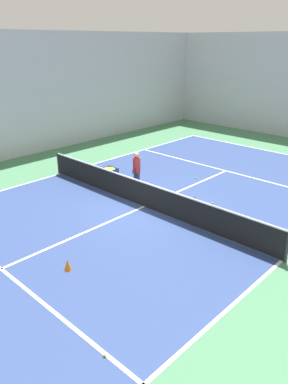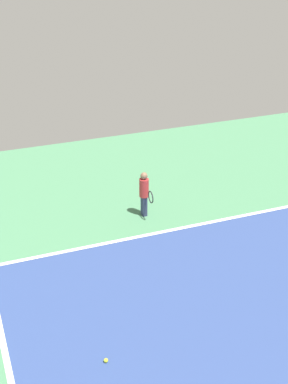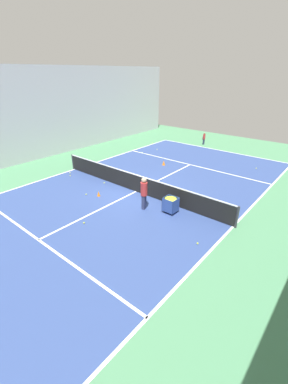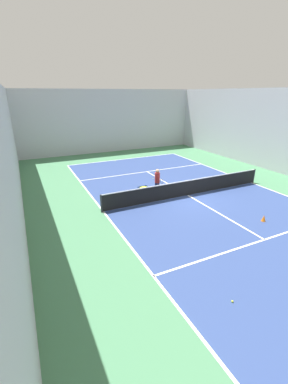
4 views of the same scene
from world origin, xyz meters
name	(u,v)px [view 1 (image 1 of 4)]	position (x,y,z in m)	size (l,w,h in m)	color
ground_plane	(144,207)	(0.00, 0.00, 0.00)	(33.19, 33.19, 0.00)	#477F56
court_playing_area	(144,207)	(0.00, 0.00, 0.00)	(11.13, 21.33, 0.00)	navy
line_baseline_far	(271,151)	(0.00, 10.67, 0.01)	(11.13, 0.10, 0.00)	white
line_sideline_left	(61,174)	(-5.57, 0.00, 0.01)	(0.10, 21.33, 0.00)	white
line_sideline_right	(282,261)	(5.57, 0.00, 0.01)	(0.10, 21.33, 0.00)	white
line_service_near	(1,269)	(0.00, -5.87, 0.01)	(11.13, 0.10, 0.00)	white
line_service_far	(226,171)	(0.00, 5.87, 0.01)	(11.13, 0.10, 0.00)	white
line_centre_service	(144,207)	(0.00, 0.00, 0.01)	(0.10, 11.73, 0.00)	white
hall_enclosure_left	(10,97)	(-9.57, 0.00, 3.24)	(0.15, 29.49, 6.47)	silver
tennis_net	(144,194)	(0.00, 0.00, 0.53)	(11.43, 0.10, 1.02)	#2D2D33
coach_at_net	(137,168)	(-1.58, 1.20, 0.93)	(0.40, 0.65, 1.62)	#2D3351
ball_cart	(109,173)	(-2.77, 0.69, 0.55)	(0.61, 0.57, 0.78)	#2D478C
training_cone_0	(195,199)	(1.16, 1.71, 0.15)	(0.17, 0.17, 0.29)	orange
training_cone_1	(68,265)	(1.41, -4.58, 0.17)	(0.21, 0.21, 0.33)	orange
tennis_ball_0	(105,355)	(4.52, -5.92, 0.04)	(0.07, 0.07, 0.07)	yellow
tennis_ball_1	(196,221)	(2.22, 0.35, 0.04)	(0.07, 0.07, 0.07)	yellow
tennis_ball_3	(213,203)	(1.79, 2.05, 0.04)	(0.07, 0.07, 0.07)	yellow
tennis_ball_5	(279,247)	(5.19, 0.64, 0.04)	(0.07, 0.07, 0.07)	yellow
tennis_ball_6	(196,178)	(-0.43, 3.94, 0.04)	(0.07, 0.07, 0.07)	yellow
tennis_ball_7	(101,166)	(-5.00, 2.07, 0.04)	(0.07, 0.07, 0.07)	yellow
tennis_ball_9	(271,239)	(4.75, 0.95, 0.04)	(0.07, 0.07, 0.07)	yellow
tennis_ball_10	(249,148)	(-1.19, 10.27, 0.04)	(0.07, 0.07, 0.07)	yellow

